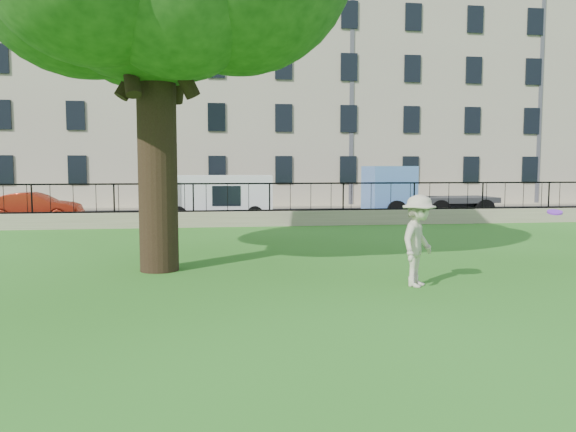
{
  "coord_description": "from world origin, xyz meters",
  "views": [
    {
      "loc": [
        -2.33,
        -10.18,
        2.35
      ],
      "look_at": [
        -0.44,
        3.5,
        1.14
      ],
      "focal_mm": 35.0,
      "sensor_mm": 36.0,
      "label": 1
    }
  ],
  "objects": [
    {
      "name": "ground",
      "position": [
        0.0,
        0.0,
        0.0
      ],
      "size": [
        120.0,
        120.0,
        0.0
      ],
      "primitive_type": "plane",
      "color": "#276417",
      "rests_on": "ground"
    },
    {
      "name": "frisbee",
      "position": [
        4.0,
        -0.59,
        1.52
      ],
      "size": [
        0.34,
        0.33,
        0.12
      ],
      "primitive_type": "cylinder",
      "rotation": [
        0.21,
        -0.14,
        0.26
      ],
      "color": "#8627DE"
    },
    {
      "name": "iron_railing",
      "position": [
        0.0,
        12.0,
        1.15
      ],
      "size": [
        50.0,
        0.05,
        1.13
      ],
      "color": "black",
      "rests_on": "retaining_wall"
    },
    {
      "name": "blue_truck",
      "position": [
        7.51,
        14.4,
        1.19
      ],
      "size": [
        5.79,
        2.3,
        2.39
      ],
      "primitive_type": "cube",
      "rotation": [
        0.0,
        0.0,
        0.05
      ],
      "color": "#5D8BDB",
      "rests_on": "street"
    },
    {
      "name": "white_van",
      "position": [
        -2.0,
        14.61,
        0.99
      ],
      "size": [
        4.85,
        2.17,
        1.99
      ],
      "primitive_type": "cube",
      "rotation": [
        0.0,
        0.0,
        -0.07
      ],
      "color": "silver",
      "rests_on": "street"
    },
    {
      "name": "sidewalk",
      "position": [
        0.0,
        21.9,
        0.06
      ],
      "size": [
        60.0,
        1.4,
        0.12
      ],
      "primitive_type": "cube",
      "color": "gray",
      "rests_on": "ground"
    },
    {
      "name": "red_sedan",
      "position": [
        -9.78,
        14.95,
        0.63
      ],
      "size": [
        3.84,
        1.4,
        1.26
      ],
      "primitive_type": "imported",
      "rotation": [
        0.0,
        0.0,
        1.55
      ],
      "color": "#AD2A15",
      "rests_on": "street"
    },
    {
      "name": "retaining_wall",
      "position": [
        0.0,
        12.0,
        0.3
      ],
      "size": [
        50.0,
        0.4,
        0.6
      ],
      "primitive_type": "cube",
      "color": "gray",
      "rests_on": "ground"
    },
    {
      "name": "building_row",
      "position": [
        0.0,
        27.57,
        6.92
      ],
      "size": [
        56.4,
        10.4,
        13.8
      ],
      "color": "#BBB695",
      "rests_on": "ground"
    },
    {
      "name": "man",
      "position": [
        1.71,
        0.28,
        0.91
      ],
      "size": [
        1.27,
        1.33,
        1.81
      ],
      "primitive_type": "imported",
      "rotation": [
        0.0,
        0.0,
        0.88
      ],
      "color": "beige",
      "rests_on": "ground"
    },
    {
      "name": "street",
      "position": [
        0.0,
        16.7,
        0.01
      ],
      "size": [
        60.0,
        9.0,
        0.01
      ],
      "primitive_type": "cube",
      "color": "black",
      "rests_on": "ground"
    }
  ]
}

